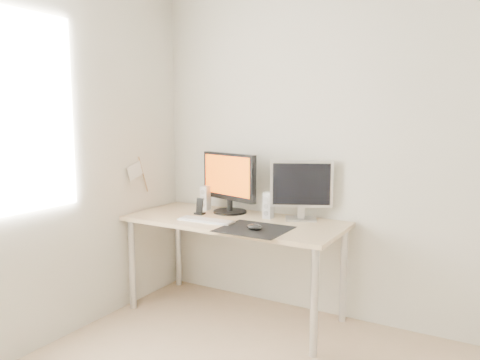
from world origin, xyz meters
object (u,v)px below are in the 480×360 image
at_px(main_monitor, 229,181).
at_px(speaker_right, 268,205).
at_px(second_monitor, 301,187).
at_px(speaker_left, 205,198).
at_px(keyboard, 206,220).
at_px(desk, 234,230).
at_px(phone_dock, 200,209).
at_px(mouse, 255,227).

relative_size(main_monitor, speaker_right, 2.78).
height_order(main_monitor, second_monitor, main_monitor).
bearing_deg(speaker_left, keyboard, -55.52).
xyz_separation_m(speaker_right, keyboard, (-0.34, -0.31, -0.09)).
bearing_deg(desk, phone_dock, 177.14).
bearing_deg(phone_dock, mouse, -21.64).
relative_size(mouse, desk, 0.07).
xyz_separation_m(mouse, speaker_left, (-0.66, 0.41, 0.07)).
xyz_separation_m(keyboard, phone_dock, (-0.17, 0.17, 0.03)).
distance_m(main_monitor, keyboard, 0.41).
distance_m(mouse, phone_dock, 0.65).
relative_size(second_monitor, phone_dock, 3.40).
xyz_separation_m(desk, main_monitor, (-0.15, 0.18, 0.33)).
bearing_deg(keyboard, mouse, -8.91).
height_order(desk, speaker_left, speaker_left).
xyz_separation_m(second_monitor, keyboard, (-0.57, -0.38, -0.23)).
bearing_deg(desk, mouse, -37.81).
bearing_deg(desk, speaker_right, 37.77).
distance_m(speaker_left, keyboard, 0.42).
relative_size(desk, main_monitor, 2.96).
bearing_deg(mouse, second_monitor, 72.56).
xyz_separation_m(desk, speaker_right, (0.20, 0.16, 0.17)).
height_order(desk, speaker_right, speaker_right).
xyz_separation_m(main_monitor, second_monitor, (0.58, 0.05, -0.01)).
relative_size(desk, speaker_left, 8.25).
distance_m(second_monitor, keyboard, 0.73).
bearing_deg(keyboard, phone_dock, 135.28).
bearing_deg(keyboard, main_monitor, 91.34).
bearing_deg(speaker_left, main_monitor, -1.80).
xyz_separation_m(mouse, main_monitor, (-0.44, 0.40, 0.23)).
xyz_separation_m(mouse, keyboard, (-0.43, 0.07, -0.02)).
bearing_deg(desk, second_monitor, 27.61).
height_order(mouse, second_monitor, second_monitor).
distance_m(main_monitor, speaker_left, 0.27).
distance_m(mouse, second_monitor, 0.52).
bearing_deg(mouse, desk, 142.19).
xyz_separation_m(main_monitor, phone_dock, (-0.17, -0.16, -0.22)).
relative_size(second_monitor, keyboard, 1.02).
relative_size(mouse, second_monitor, 0.26).
distance_m(speaker_left, phone_dock, 0.19).
bearing_deg(speaker_left, mouse, -31.49).
bearing_deg(mouse, main_monitor, 137.67).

